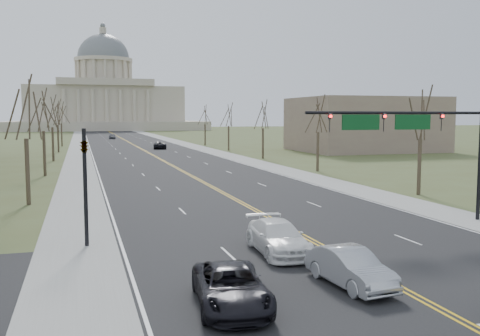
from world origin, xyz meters
TOP-DOWN VIEW (x-y plane):
  - ground at (0.00, 0.00)m, footprint 600.00×600.00m
  - road at (0.00, 110.00)m, footprint 20.00×380.00m
  - cross_road at (0.00, 6.00)m, footprint 120.00×14.00m
  - sidewalk_left at (-12.00, 110.00)m, footprint 4.00×380.00m
  - sidewalk_right at (12.00, 110.00)m, footprint 4.00×380.00m
  - center_line at (0.00, 110.00)m, footprint 0.42×380.00m
  - edge_line_left at (-9.80, 110.00)m, footprint 0.15×380.00m
  - edge_line_right at (9.80, 110.00)m, footprint 0.15×380.00m
  - capitol at (0.00, 249.91)m, footprint 90.00×60.00m
  - signal_mast at (7.45, 13.50)m, footprint 12.12×0.44m
  - signal_left at (-11.50, 13.50)m, footprint 0.32×0.36m
  - tree_r_0 at (15.50, 24.00)m, footprint 3.74×3.74m
  - tree_l_0 at (-15.50, 28.00)m, footprint 3.96×3.96m
  - tree_r_1 at (15.50, 44.00)m, footprint 3.74×3.74m
  - tree_l_1 at (-15.50, 48.00)m, footprint 3.96×3.96m
  - tree_r_2 at (15.50, 64.00)m, footprint 3.74×3.74m
  - tree_l_2 at (-15.50, 68.00)m, footprint 3.96×3.96m
  - tree_r_3 at (15.50, 84.00)m, footprint 3.74×3.74m
  - tree_l_3 at (-15.50, 88.00)m, footprint 3.96×3.96m
  - tree_r_4 at (15.50, 104.00)m, footprint 3.74×3.74m
  - tree_l_4 at (-15.50, 108.00)m, footprint 3.96×3.96m
  - bldg_right_mass at (40.00, 76.00)m, footprint 25.00×20.00m
  - car_sb_inner_lead at (-1.75, 3.89)m, footprint 2.01×4.61m
  - car_sb_outer_lead at (-6.82, 2.99)m, footprint 2.93×5.35m
  - car_sb_inner_second at (-2.66, 9.39)m, footprint 2.39×5.41m
  - car_far_nb at (3.62, 92.84)m, footprint 3.06×5.60m
  - car_far_sb at (-2.90, 142.30)m, footprint 2.20×4.62m

SIDE VIEW (x-z plane):
  - ground at x=0.00m, z-range 0.00..0.00m
  - road at x=0.00m, z-range 0.00..0.01m
  - cross_road at x=0.00m, z-range 0.00..0.01m
  - sidewalk_left at x=-12.00m, z-range 0.00..0.03m
  - sidewalk_right at x=12.00m, z-range 0.00..0.03m
  - center_line at x=0.00m, z-range 0.01..0.02m
  - edge_line_left at x=-9.80m, z-range 0.01..0.02m
  - edge_line_right at x=9.80m, z-range 0.01..0.02m
  - car_sb_outer_lead at x=-6.82m, z-range 0.01..1.43m
  - car_sb_inner_lead at x=-1.75m, z-range 0.01..1.49m
  - car_far_nb at x=3.62m, z-range 0.01..1.50m
  - car_far_sb at x=-2.90m, z-range 0.01..1.54m
  - car_sb_inner_second at x=-2.66m, z-range 0.01..1.56m
  - signal_left at x=-11.50m, z-range 0.71..6.71m
  - bldg_right_mass at x=40.00m, z-range 0.00..10.00m
  - signal_mast at x=7.45m, z-range 2.16..9.36m
  - tree_r_0 at x=15.50m, z-range 2.30..10.80m
  - tree_r_1 at x=15.50m, z-range 2.30..10.80m
  - tree_r_2 at x=15.50m, z-range 2.30..10.80m
  - tree_r_3 at x=15.50m, z-range 2.30..10.80m
  - tree_r_4 at x=15.50m, z-range 2.30..10.80m
  - tree_l_0 at x=-15.50m, z-range 2.44..11.44m
  - tree_l_1 at x=-15.50m, z-range 2.44..11.44m
  - tree_l_2 at x=-15.50m, z-range 2.44..11.44m
  - tree_l_3 at x=-15.50m, z-range 2.44..11.44m
  - tree_l_4 at x=-15.50m, z-range 2.44..11.44m
  - capitol at x=0.00m, z-range -10.80..39.20m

